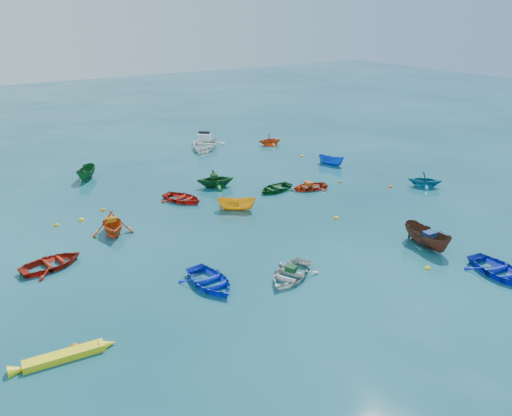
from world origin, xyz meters
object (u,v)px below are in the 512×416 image
dinghy_white_near (290,278)px  motorboat_white (205,148)px  dinghy_blue_se (499,275)px  dinghy_blue_sw (210,285)px  kayak_yellow (65,359)px

dinghy_white_near → motorboat_white: bearing=134.6°
motorboat_white → dinghy_blue_se: bearing=-48.3°
dinghy_blue_sw → dinghy_white_near: (3.89, -1.54, 0.00)m
dinghy_blue_se → kayak_yellow: bearing=173.0°
dinghy_blue_sw → kayak_yellow: (-7.59, -1.94, 0.00)m
dinghy_blue_sw → dinghy_white_near: bearing=-25.3°
dinghy_white_near → kayak_yellow: 11.49m
dinghy_white_near → dinghy_blue_se: 11.09m
motorboat_white → kayak_yellow: bearing=-88.3°
dinghy_blue_sw → kayak_yellow: bearing=-169.4°
dinghy_blue_sw → dinghy_white_near: 4.18m
dinghy_white_near → kayak_yellow: (-11.48, -0.40, 0.00)m
dinghy_blue_se → motorboat_white: size_ratio=0.73×
dinghy_white_near → motorboat_white: (7.91, 25.34, 0.00)m
dinghy_blue_sw → dinghy_blue_se: (13.39, -7.26, 0.00)m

